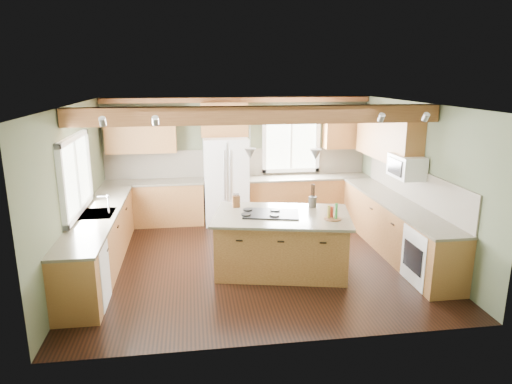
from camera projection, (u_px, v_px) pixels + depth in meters
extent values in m
plane|color=black|center=(254.00, 260.00, 7.73)|extent=(5.60, 5.60, 0.00)
plane|color=silver|center=(254.00, 104.00, 7.08)|extent=(5.60, 5.60, 0.00)
plane|color=#4E573E|center=(238.00, 158.00, 9.80)|extent=(5.60, 0.00, 5.60)
plane|color=#4E573E|center=(74.00, 192.00, 7.02)|extent=(0.00, 5.00, 5.00)
plane|color=#4E573E|center=(416.00, 180.00, 7.79)|extent=(0.00, 5.00, 5.00)
cube|color=#5B301A|center=(258.00, 115.00, 6.70)|extent=(5.55, 0.26, 0.26)
cube|color=#5B301A|center=(238.00, 100.00, 9.39)|extent=(5.55, 0.20, 0.10)
cube|color=brown|center=(238.00, 162.00, 9.81)|extent=(5.58, 0.03, 0.58)
cube|color=brown|center=(414.00, 184.00, 7.86)|extent=(0.03, 3.70, 0.58)
cube|color=brown|center=(155.00, 204.00, 9.48)|extent=(2.02, 0.60, 0.88)
cube|color=#474034|center=(153.00, 182.00, 9.37)|extent=(2.06, 0.64, 0.04)
cube|color=brown|center=(308.00, 198.00, 9.93)|extent=(2.62, 0.60, 0.88)
cube|color=#474034|center=(309.00, 177.00, 9.82)|extent=(2.66, 0.64, 0.04)
cube|color=brown|center=(100.00, 242.00, 7.33)|extent=(0.60, 3.70, 0.88)
cube|color=#474034|center=(98.00, 215.00, 7.21)|extent=(0.64, 3.74, 0.04)
cube|color=brown|center=(395.00, 227.00, 8.01)|extent=(0.60, 3.70, 0.88)
cube|color=#474034|center=(397.00, 202.00, 7.90)|extent=(0.64, 3.74, 0.04)
cube|color=brown|center=(141.00, 131.00, 9.20)|extent=(1.40, 0.35, 0.90)
cube|color=brown|center=(224.00, 119.00, 9.38)|extent=(0.96, 0.35, 0.70)
cube|color=brown|center=(387.00, 135.00, 8.46)|extent=(0.35, 2.20, 0.90)
cube|color=brown|center=(345.00, 127.00, 9.79)|extent=(0.90, 0.35, 0.90)
cube|color=white|center=(75.00, 175.00, 7.01)|extent=(0.04, 1.60, 1.05)
cube|color=white|center=(291.00, 146.00, 9.88)|extent=(1.10, 0.04, 1.00)
cube|color=#262628|center=(97.00, 214.00, 7.21)|extent=(0.50, 0.65, 0.03)
cylinder|color=#B2B2B7|center=(108.00, 205.00, 7.20)|extent=(0.02, 0.02, 0.28)
cube|color=white|center=(83.00, 277.00, 6.08)|extent=(0.60, 0.60, 0.84)
cube|color=white|center=(432.00, 256.00, 6.77)|extent=(0.60, 0.72, 0.84)
cube|color=white|center=(407.00, 167.00, 7.65)|extent=(0.40, 0.70, 0.38)
cone|color=#B2B2B7|center=(250.00, 154.00, 6.94)|extent=(0.18, 0.18, 0.16)
cone|color=#B2B2B7|center=(316.00, 154.00, 6.87)|extent=(0.18, 0.18, 0.16)
cube|color=silver|center=(226.00, 181.00, 9.50)|extent=(0.90, 0.74, 1.80)
cube|color=brown|center=(281.00, 243.00, 7.26)|extent=(2.20, 1.61, 0.88)
cube|color=#474034|center=(282.00, 216.00, 7.15)|extent=(2.36, 1.77, 0.04)
cube|color=black|center=(271.00, 214.00, 7.15)|extent=(0.96, 0.74, 0.02)
cube|color=brown|center=(236.00, 202.00, 7.52)|extent=(0.12, 0.10, 0.19)
cylinder|color=#453F37|center=(313.00, 202.00, 7.52)|extent=(0.17, 0.17, 0.18)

